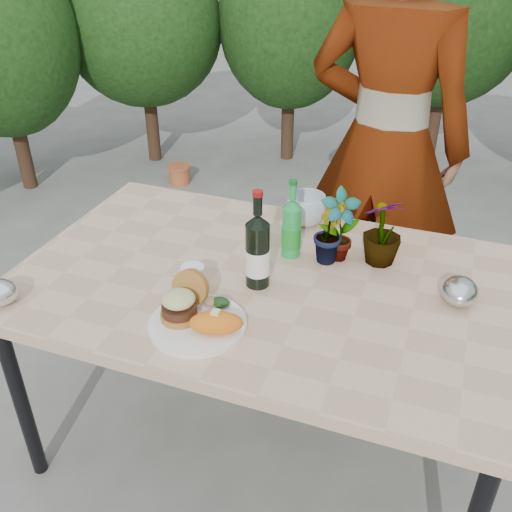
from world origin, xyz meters
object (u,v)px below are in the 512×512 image
(patio_table, at_px, (265,293))
(dinner_plate, at_px, (198,324))
(person, at_px, (386,146))
(wine_bottle, at_px, (258,252))

(patio_table, distance_m, dinner_plate, 0.32)
(dinner_plate, height_order, person, person)
(dinner_plate, xyz_separation_m, person, (0.32, 1.13, 0.17))
(patio_table, bearing_deg, dinner_plate, -107.88)
(dinner_plate, bearing_deg, person, 74.04)
(patio_table, height_order, wine_bottle, wine_bottle)
(patio_table, xyz_separation_m, person, (0.23, 0.84, 0.24))
(dinner_plate, height_order, wine_bottle, wine_bottle)
(wine_bottle, bearing_deg, patio_table, 54.29)
(wine_bottle, bearing_deg, dinner_plate, -128.49)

